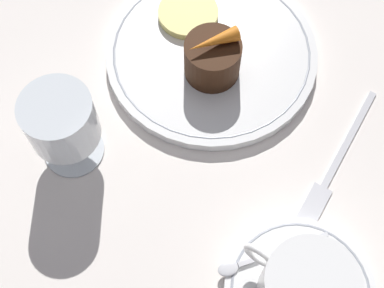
# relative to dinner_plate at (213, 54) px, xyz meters

# --- Properties ---
(ground_plane) EXTENTS (3.00, 3.00, 0.00)m
(ground_plane) POSITION_rel_dinner_plate_xyz_m (0.00, 0.05, -0.01)
(ground_plane) COLOR white
(dinner_plate) EXTENTS (0.26, 0.26, 0.01)m
(dinner_plate) POSITION_rel_dinner_plate_xyz_m (0.00, 0.00, 0.00)
(dinner_plate) COLOR white
(dinner_plate) RESTS_ON ground_plane
(coffee_cup) EXTENTS (0.12, 0.09, 0.07)m
(coffee_cup) POSITION_rel_dinner_plate_xyz_m (-0.24, 0.19, 0.04)
(coffee_cup) COLOR white
(coffee_cup) RESTS_ON saucer
(spoon) EXTENTS (0.08, 0.11, 0.00)m
(spoon) POSITION_rel_dinner_plate_xyz_m (-0.18, 0.18, 0.00)
(spoon) COLOR silver
(spoon) RESTS_ON saucer
(wine_glass) EXTENTS (0.08, 0.08, 0.10)m
(wine_glass) POSITION_rel_dinner_plate_xyz_m (0.06, 0.20, 0.06)
(wine_glass) COLOR silver
(wine_glass) RESTS_ON ground_plane
(fork) EXTENTS (0.03, 0.19, 0.01)m
(fork) POSITION_rel_dinner_plate_xyz_m (-0.20, 0.05, -0.01)
(fork) COLOR silver
(fork) RESTS_ON ground_plane
(dessert_cake) EXTENTS (0.07, 0.07, 0.05)m
(dessert_cake) POSITION_rel_dinner_plate_xyz_m (-0.01, 0.02, 0.03)
(dessert_cake) COLOR #381E0F
(dessert_cake) RESTS_ON dinner_plate
(carrot_garnish) EXTENTS (0.05, 0.06, 0.02)m
(carrot_garnish) POSITION_rel_dinner_plate_xyz_m (-0.01, 0.02, 0.06)
(carrot_garnish) COLOR orange
(carrot_garnish) RESTS_ON dessert_cake
(pineapple_slice) EXTENTS (0.08, 0.08, 0.01)m
(pineapple_slice) POSITION_rel_dinner_plate_xyz_m (0.06, -0.03, 0.01)
(pineapple_slice) COLOR #EFE075
(pineapple_slice) RESTS_ON dinner_plate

